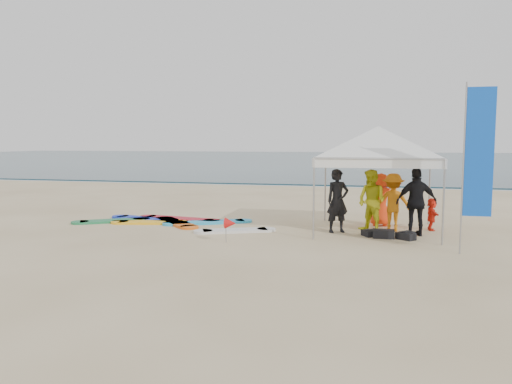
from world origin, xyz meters
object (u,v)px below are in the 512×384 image
object	(u,v)px
person_black_a	(338,201)
canopy_tent	(378,127)
person_orange_a	(393,202)
person_black_b	(416,202)
person_seated	(432,214)
person_orange_b	(381,200)
feather_flag	(478,154)
surfboard_spread	(172,222)
marker_pennant	(230,223)
person_yellow	(372,201)

from	to	relation	value
person_black_a	canopy_tent	distance (m)	2.36
person_orange_a	person_black_b	bearing A→B (deg)	131.13
person_black_a	person_seated	size ratio (longest dim) A/B	1.90
person_orange_b	feather_flag	xyz separation A→B (m)	(2.01, -3.48, 1.47)
surfboard_spread	canopy_tent	bearing A→B (deg)	0.22
person_orange_a	person_seated	distance (m)	1.20
marker_pennant	person_orange_a	bearing A→B (deg)	33.56
person_black_b	person_orange_b	distance (m)	1.69
person_black_a	marker_pennant	world-z (taller)	person_black_a
person_orange_b	canopy_tent	size ratio (longest dim) A/B	0.36
canopy_tent	feather_flag	bearing A→B (deg)	-49.64
person_black_a	surfboard_spread	xyz separation A→B (m)	(-5.16, 0.40, -0.86)
canopy_tent	surfboard_spread	distance (m)	6.88
person_black_b	person_orange_b	xyz separation A→B (m)	(-0.92, 1.41, -0.12)
person_orange_a	feather_flag	world-z (taller)	feather_flag
feather_flag	person_orange_b	bearing A→B (deg)	120.01
person_black_b	person_seated	bearing A→B (deg)	-128.32
person_orange_a	feather_flag	xyz separation A→B (m)	(1.68, -2.71, 1.45)
canopy_tent	marker_pennant	xyz separation A→B (m)	(-3.59, -2.50, -2.47)
person_black_b	surfboard_spread	size ratio (longest dim) A/B	0.30
canopy_tent	person_yellow	bearing A→B (deg)	-134.05
canopy_tent	person_seated	bearing A→B (deg)	18.28
person_orange_a	surfboard_spread	bearing A→B (deg)	0.15
person_black_b	surfboard_spread	bearing A→B (deg)	-13.84
person_black_b	marker_pennant	distance (m)	5.09
feather_flag	surfboard_spread	size ratio (longest dim) A/B	0.63
person_orange_b	surfboard_spread	distance (m)	6.48
canopy_tent	marker_pennant	world-z (taller)	canopy_tent
person_orange_a	person_black_a	bearing A→B (deg)	20.06
person_black_b	marker_pennant	world-z (taller)	person_black_b
person_yellow	surfboard_spread	world-z (taller)	person_yellow
person_orange_b	marker_pennant	xyz separation A→B (m)	(-3.72, -3.46, -0.31)
surfboard_spread	person_black_b	bearing A→B (deg)	-3.37
feather_flag	canopy_tent	bearing A→B (deg)	130.36
person_black_b	feather_flag	size ratio (longest dim) A/B	0.48
marker_pennant	surfboard_spread	distance (m)	3.65
person_black_b	marker_pennant	size ratio (longest dim) A/B	2.90
person_black_a	person_yellow	world-z (taller)	person_black_a
person_black_b	person_seated	xyz separation A→B (m)	(0.51, 0.97, -0.46)
canopy_tent	person_black_a	bearing A→B (deg)	-158.31
canopy_tent	marker_pennant	size ratio (longest dim) A/B	7.07
person_black_a	canopy_tent	world-z (taller)	canopy_tent
person_orange_b	marker_pennant	world-z (taller)	person_orange_b
marker_pennant	surfboard_spread	bearing A→B (deg)	136.74
person_yellow	marker_pennant	bearing A→B (deg)	-106.18
person_black_a	person_orange_b	xyz separation A→B (m)	(1.19, 1.38, -0.09)
person_black_a	person_yellow	bearing A→B (deg)	-11.91
feather_flag	marker_pennant	size ratio (longest dim) A/B	6.05
person_black_a	feather_flag	world-z (taller)	feather_flag
feather_flag	marker_pennant	bearing A→B (deg)	179.78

